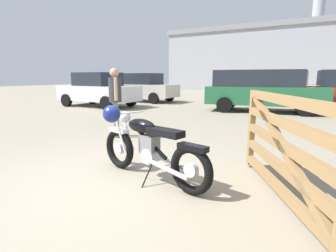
% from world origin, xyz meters
% --- Properties ---
extents(ground_plane, '(80.00, 80.00, 0.00)m').
position_xyz_m(ground_plane, '(0.00, 0.00, 0.00)').
color(ground_plane, gray).
extents(vintage_motorcycle, '(2.03, 0.77, 1.07)m').
position_xyz_m(vintage_motorcycle, '(0.34, 0.39, 0.49)').
color(vintage_motorcycle, black).
rests_on(vintage_motorcycle, ground_plane).
extents(timber_gate, '(1.22, 2.34, 1.60)m').
position_xyz_m(timber_gate, '(2.22, 0.24, 0.70)').
color(timber_gate, olive).
rests_on(timber_gate, ground_plane).
extents(bystander, '(0.34, 0.35, 1.66)m').
position_xyz_m(bystander, '(-1.72, 2.36, 1.02)').
color(bystander, '#706656').
rests_on(bystander, ground_plane).
extents(red_hatchback_near, '(4.13, 2.33, 1.78)m').
position_xyz_m(red_hatchback_near, '(1.49, 12.55, 0.92)').
color(red_hatchback_near, black).
rests_on(red_hatchback_near, ground_plane).
extents(pale_sedan_back, '(4.32, 2.18, 1.67)m').
position_xyz_m(pale_sedan_back, '(-6.70, 7.41, 0.84)').
color(pale_sedan_back, black).
rests_on(pale_sedan_back, ground_plane).
extents(silver_sedan_mid, '(4.85, 2.31, 1.74)m').
position_xyz_m(silver_sedan_mid, '(0.82, 8.95, 0.94)').
color(silver_sedan_mid, black).
rests_on(silver_sedan_mid, ground_plane).
extents(blue_hatchback_right, '(4.30, 2.12, 1.67)m').
position_xyz_m(blue_hatchback_right, '(-6.16, 10.70, 0.84)').
color(blue_hatchback_right, black).
rests_on(blue_hatchback_right, ground_plane).
extents(industrial_building, '(20.01, 11.12, 14.29)m').
position_xyz_m(industrial_building, '(-1.38, 29.21, 3.34)').
color(industrial_building, '#9EA0A8').
rests_on(industrial_building, ground_plane).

